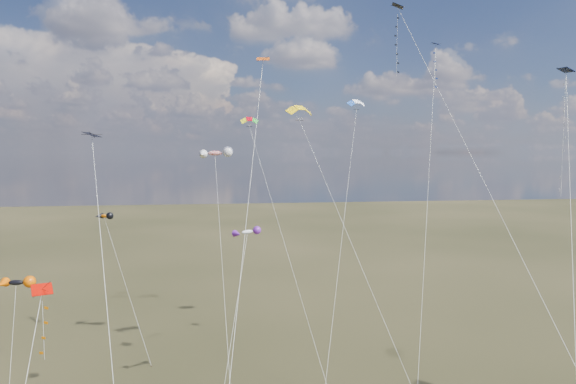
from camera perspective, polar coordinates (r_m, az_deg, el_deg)
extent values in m
cube|color=black|center=(47.33, 12.09, 19.57)|extent=(1.15, 1.21, 0.42)
cylinder|color=silver|center=(33.41, 23.61, -4.55)|extent=(3.85, 29.80, 34.90)
cube|color=#091355|center=(55.50, 16.12, 15.54)|extent=(1.09, 1.10, 0.29)
cylinder|color=silver|center=(45.49, 15.13, -3.04)|extent=(8.43, 16.65, 33.32)
cube|color=black|center=(33.42, -20.96, 5.98)|extent=(1.08, 1.11, 0.32)
cylinder|color=silver|center=(28.22, -18.94, -18.05)|extent=(4.46, 13.94, 23.53)
cube|color=#AB0800|center=(33.23, -25.67, -9.72)|extent=(1.41, 1.36, 0.46)
cube|color=#0B1447|center=(34.03, 28.50, 11.83)|extent=(0.83, 0.85, 0.23)
cylinder|color=silver|center=(27.98, 29.32, -14.63)|extent=(7.15, 12.59, 27.15)
cube|color=#BE4206|center=(39.10, -2.79, 14.56)|extent=(1.06, 1.00, 0.38)
cylinder|color=silver|center=(30.69, -5.41, -10.27)|extent=(4.53, 17.34, 29.34)
cylinder|color=silver|center=(48.00, 7.67, -6.34)|extent=(8.46, 14.09, 27.04)
cylinder|color=silver|center=(52.30, 6.02, -4.62)|extent=(8.26, 19.48, 28.51)
cylinder|color=silver|center=(50.39, -0.06, -6.36)|extent=(6.43, 13.26, 26.06)
ellipsoid|color=black|center=(54.14, -27.99, -8.88)|extent=(2.81, 1.36, 1.17)
cylinder|color=silver|center=(52.94, -28.37, -15.09)|extent=(0.89, 5.54, 10.48)
ellipsoid|color=#EC6702|center=(65.85, -19.74, -2.53)|extent=(2.51, 2.51, 1.02)
cylinder|color=silver|center=(61.61, -17.53, -9.93)|extent=(6.53, 10.30, 14.80)
cube|color=#332316|center=(58.63, -14.92, -18.18)|extent=(0.10, 0.10, 0.12)
ellipsoid|color=silver|center=(47.26, -4.54, -4.43)|extent=(2.46, 1.90, 0.80)
cylinder|color=silver|center=(45.31, -6.13, -14.74)|extent=(3.05, 7.67, 15.20)
ellipsoid|color=red|center=(57.43, -8.12, 4.30)|extent=(3.35, 1.87, 1.38)
cylinder|color=silver|center=(49.26, -7.26, -8.83)|extent=(1.22, 18.98, 22.38)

